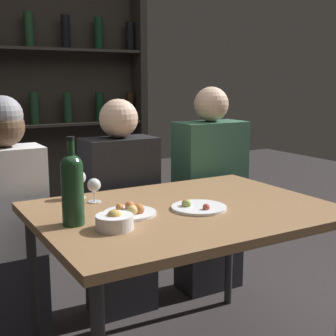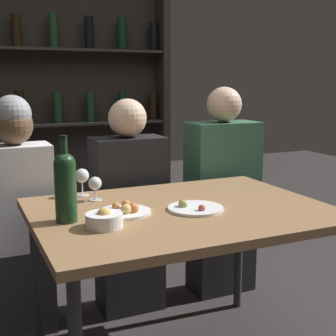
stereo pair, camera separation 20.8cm
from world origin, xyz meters
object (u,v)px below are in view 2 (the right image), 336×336
object	(u,v)px
food_plate_1	(194,208)
seated_person_right	(222,197)
wine_glass_0	(82,177)
food_plate_0	(126,211)
seated_person_left	(19,220)
wine_bottle	(65,184)
wine_glass_1	(95,184)
snack_bowl	(104,220)
seated_person_center	(129,213)

from	to	relation	value
food_plate_1	seated_person_right	world-z (taller)	seated_person_right
wine_glass_0	food_plate_0	bearing A→B (deg)	-76.67
seated_person_left	wine_bottle	bearing A→B (deg)	-79.90
wine_glass_0	seated_person_right	world-z (taller)	seated_person_right
food_plate_1	seated_person_left	world-z (taller)	seated_person_left
wine_glass_0	seated_person_left	distance (m)	0.44
wine_glass_1	seated_person_right	xyz separation A→B (m)	(0.88, 0.36, -0.24)
wine_bottle	food_plate_0	xyz separation A→B (m)	(0.24, 0.01, -0.14)
food_plate_0	wine_glass_1	bearing A→B (deg)	101.97
wine_bottle	food_plate_1	xyz separation A→B (m)	(0.52, -0.06, -0.14)
food_plate_0	snack_bowl	bearing A→B (deg)	-133.54
snack_bowl	seated_person_center	xyz separation A→B (m)	(0.36, 0.76, -0.22)
snack_bowl	wine_glass_1	bearing A→B (deg)	79.00
wine_bottle	seated_person_right	xyz separation A→B (m)	(1.07, 0.63, -0.31)
wine_bottle	wine_glass_1	xyz separation A→B (m)	(0.19, 0.27, -0.07)
seated_person_center	seated_person_right	bearing A→B (deg)	0.00
seated_person_center	wine_glass_0	bearing A→B (deg)	-141.61
seated_person_left	seated_person_center	xyz separation A→B (m)	(0.59, -0.00, -0.04)
snack_bowl	seated_person_right	distance (m)	1.24
snack_bowl	wine_glass_0	bearing A→B (deg)	84.90
wine_glass_1	food_plate_1	size ratio (longest dim) A/B	0.46
food_plate_1	wine_bottle	bearing A→B (deg)	173.78
wine_glass_1	food_plate_0	world-z (taller)	wine_glass_1
food_plate_0	food_plate_1	distance (m)	0.29
wine_bottle	seated_person_left	world-z (taller)	seated_person_left
wine_bottle	snack_bowl	xyz separation A→B (m)	(0.11, -0.13, -0.12)
snack_bowl	seated_person_left	world-z (taller)	seated_person_left
seated_person_left	seated_person_center	size ratio (longest dim) A/B	1.02
wine_bottle	snack_bowl	size ratio (longest dim) A/B	2.40
seated_person_left	seated_person_center	bearing A→B (deg)	-0.00
wine_bottle	seated_person_right	bearing A→B (deg)	30.42
food_plate_1	seated_person_right	size ratio (longest dim) A/B	0.19
wine_glass_1	wine_glass_0	bearing A→B (deg)	106.50
food_plate_0	seated_person_center	distance (m)	0.69
snack_bowl	seated_person_center	world-z (taller)	seated_person_center
wine_bottle	wine_glass_1	world-z (taller)	wine_bottle
wine_glass_0	wine_glass_1	size ratio (longest dim) A/B	1.19
wine_bottle	seated_person_center	world-z (taller)	seated_person_center
food_plate_1	snack_bowl	distance (m)	0.42
wine_bottle	wine_glass_0	bearing A→B (deg)	67.52
seated_person_left	food_plate_0	bearing A→B (deg)	-60.18
wine_glass_1	seated_person_right	size ratio (longest dim) A/B	0.09
food_plate_1	seated_person_left	bearing A→B (deg)	132.80
food_plate_0	seated_person_left	world-z (taller)	seated_person_left
wine_glass_0	snack_bowl	size ratio (longest dim) A/B	0.93
food_plate_0	seated_person_right	xyz separation A→B (m)	(0.83, 0.62, -0.18)
seated_person_right	wine_glass_0	bearing A→B (deg)	-164.59
wine_bottle	wine_glass_1	distance (m)	0.34
wine_glass_1	wine_bottle	bearing A→B (deg)	-125.00
wine_glass_0	seated_person_center	distance (m)	0.49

